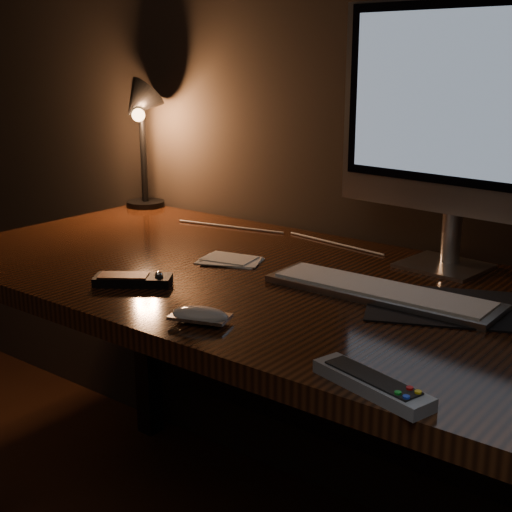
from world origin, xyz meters
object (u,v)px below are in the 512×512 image
Objects in this scene: desk_lamp at (140,121)px; media_remote at (133,280)px; monitor at (454,114)px; keyboard at (381,291)px; mouse at (200,317)px; tv_remote at (372,384)px; desk at (298,327)px.

media_remote is at bearing -55.49° from desk_lamp.
monitor reaches higher than keyboard.
monitor is at bearing 13.01° from media_remote.
desk_lamp is (-0.95, 0.03, -0.07)m from monitor.
mouse is 0.36m from tv_remote.
desk_lamp reaches higher than mouse.
tv_remote is at bearing -46.36° from media_remote.
media_remote is at bearing -150.51° from keyboard.
tv_remote is 1.30m from desk_lamp.
keyboard is 1.00m from desk_lamp.
mouse reaches higher than keyboard.
monitor is 0.95m from desk_lamp.
keyboard is 0.48m from media_remote.
desk is 15.90× the size of mouse.
media_remote is (-0.42, -0.24, 0.00)m from keyboard.
mouse reaches higher than desk.
tv_remote is (0.16, -0.61, -0.31)m from monitor.
desk is 4.21× the size of desk_lamp.
mouse is at bearing -172.60° from tv_remote.
monitor is at bearing 40.46° from desk.
mouse is 0.26m from media_remote.
keyboard is 4.48× the size of mouse.
keyboard is at bearing 42.32° from mouse.
monitor is 1.21× the size of keyboard.
mouse is (0.04, -0.36, 0.14)m from desk.
desk_lamp is (-0.71, 0.23, 0.39)m from desk.
monitor is 5.44× the size of mouse.
media_remote is (-0.20, -0.28, 0.14)m from desk.
tv_remote is at bearing -40.12° from desk_lamp.
keyboard reaches higher than desk.
mouse is 0.99m from desk_lamp.
tv_remote is (0.35, -0.05, 0.00)m from mouse.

